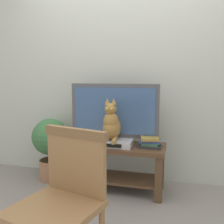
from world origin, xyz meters
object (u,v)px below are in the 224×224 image
tv_stand (113,159)px  wooden_chair (64,192)px  media_box (112,142)px  potted_plant (51,143)px  tv (114,113)px  book_stack (150,142)px  cat (111,124)px

tv_stand → wooden_chair: wooden_chair is taller
media_box → wooden_chair: size_ratio=0.48×
media_box → wooden_chair: wooden_chair is taller
media_box → potted_plant: bearing=170.5°
potted_plant → tv_stand: bearing=-5.9°
tv → book_stack: 0.49m
tv_stand → media_box: media_box is taller
cat → book_stack: size_ratio=1.76×
media_box → cat: size_ratio=1.00×
tv → wooden_chair: bearing=-90.8°
cat → potted_plant: 0.85m
media_box → wooden_chair: (-0.02, -1.15, -0.01)m
tv_stand → cat: cat is taller
media_box → wooden_chair: bearing=-90.8°
tv_stand → media_box: 0.20m
tv → potted_plant: bearing=177.9°
tv_stand → media_box: size_ratio=2.53×
cat → wooden_chair: cat is taller
cat → potted_plant: size_ratio=0.59×
wooden_chair → potted_plant: bearing=120.8°
media_box → book_stack: size_ratio=1.75×
wooden_chair → book_stack: wooden_chair is taller
media_box → book_stack: book_stack is taller
tv_stand → media_box: bearing=-92.7°
cat → tv_stand: bearing=89.0°
potted_plant → cat: bearing=-10.7°
media_box → tv: bearing=88.7°
media_box → potted_plant: (-0.78, 0.13, -0.10)m
media_box → book_stack: 0.40m
tv_stand → wooden_chair: (-0.02, -1.20, 0.18)m
book_stack → wooden_chair: bearing=-109.2°
cat → book_stack: (0.39, 0.04, -0.18)m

